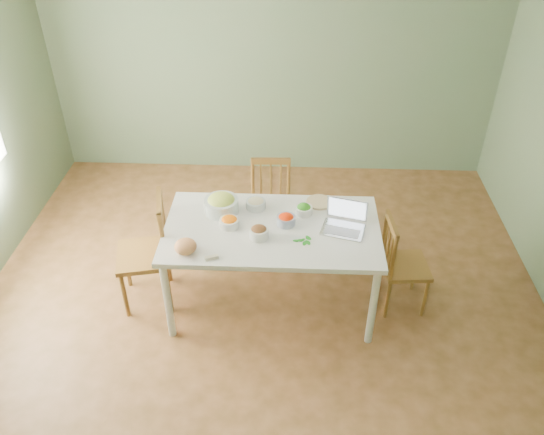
{
  "coord_description": "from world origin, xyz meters",
  "views": [
    {
      "loc": [
        0.25,
        -3.36,
        3.44
      ],
      "look_at": [
        0.09,
        0.15,
        0.91
      ],
      "focal_mm": 36.07,
      "sensor_mm": 36.0,
      "label": 1
    }
  ],
  "objects_px": {
    "chair_left": "(143,253)",
    "bowl_squash": "(221,204)",
    "dining_table": "(272,266)",
    "laptop": "(344,219)",
    "chair_far": "(270,209)",
    "bread_boule": "(185,246)",
    "chair_right": "(406,264)"
  },
  "relations": [
    {
      "from": "chair_far",
      "to": "laptop",
      "type": "distance_m",
      "value": 1.11
    },
    {
      "from": "dining_table",
      "to": "chair_left",
      "type": "bearing_deg",
      "value": -179.93
    },
    {
      "from": "chair_right",
      "to": "laptop",
      "type": "height_order",
      "value": "laptop"
    },
    {
      "from": "chair_far",
      "to": "bread_boule",
      "type": "height_order",
      "value": "bread_boule"
    },
    {
      "from": "dining_table",
      "to": "laptop",
      "type": "bearing_deg",
      "value": -1.5
    },
    {
      "from": "dining_table",
      "to": "chair_far",
      "type": "xyz_separation_m",
      "value": [
        -0.05,
        0.78,
        0.05
      ]
    },
    {
      "from": "chair_left",
      "to": "laptop",
      "type": "bearing_deg",
      "value": 77.06
    },
    {
      "from": "dining_table",
      "to": "chair_right",
      "type": "xyz_separation_m",
      "value": [
        1.12,
        0.03,
        0.04
      ]
    },
    {
      "from": "bread_boule",
      "to": "laptop",
      "type": "xyz_separation_m",
      "value": [
        1.2,
        0.32,
        0.06
      ]
    },
    {
      "from": "chair_far",
      "to": "dining_table",
      "type": "bearing_deg",
      "value": -88.23
    },
    {
      "from": "chair_left",
      "to": "bowl_squash",
      "type": "height_order",
      "value": "chair_left"
    },
    {
      "from": "bowl_squash",
      "to": "laptop",
      "type": "bearing_deg",
      "value": -12.42
    },
    {
      "from": "chair_right",
      "to": "bowl_squash",
      "type": "distance_m",
      "value": 1.63
    },
    {
      "from": "chair_left",
      "to": "chair_right",
      "type": "height_order",
      "value": "chair_left"
    },
    {
      "from": "dining_table",
      "to": "chair_right",
      "type": "relative_size",
      "value": 1.96
    },
    {
      "from": "laptop",
      "to": "bread_boule",
      "type": "bearing_deg",
      "value": -149.81
    },
    {
      "from": "chair_far",
      "to": "chair_left",
      "type": "xyz_separation_m",
      "value": [
        -1.04,
        -0.78,
        0.06
      ]
    },
    {
      "from": "dining_table",
      "to": "bread_boule",
      "type": "height_order",
      "value": "bread_boule"
    },
    {
      "from": "chair_far",
      "to": "chair_left",
      "type": "distance_m",
      "value": 1.31
    },
    {
      "from": "dining_table",
      "to": "bread_boule",
      "type": "xyz_separation_m",
      "value": [
        -0.64,
        -0.34,
        0.46
      ]
    },
    {
      "from": "dining_table",
      "to": "chair_far",
      "type": "bearing_deg",
      "value": 93.58
    },
    {
      "from": "bowl_squash",
      "to": "chair_far",
      "type": "bearing_deg",
      "value": 56.67
    },
    {
      "from": "bowl_squash",
      "to": "laptop",
      "type": "xyz_separation_m",
      "value": [
        0.99,
        -0.22,
        0.03
      ]
    },
    {
      "from": "bread_boule",
      "to": "bowl_squash",
      "type": "relative_size",
      "value": 0.6
    },
    {
      "from": "dining_table",
      "to": "laptop",
      "type": "height_order",
      "value": "laptop"
    },
    {
      "from": "chair_right",
      "to": "dining_table",
      "type": "bearing_deg",
      "value": 86.57
    },
    {
      "from": "chair_right",
      "to": "bread_boule",
      "type": "distance_m",
      "value": 1.85
    },
    {
      "from": "dining_table",
      "to": "bread_boule",
      "type": "distance_m",
      "value": 0.86
    },
    {
      "from": "chair_left",
      "to": "bowl_squash",
      "type": "xyz_separation_m",
      "value": [
        0.66,
        0.21,
        0.38
      ]
    },
    {
      "from": "bread_boule",
      "to": "chair_right",
      "type": "bearing_deg",
      "value": 11.92
    },
    {
      "from": "dining_table",
      "to": "chair_far",
      "type": "distance_m",
      "value": 0.78
    },
    {
      "from": "dining_table",
      "to": "chair_left",
      "type": "xyz_separation_m",
      "value": [
        -1.09,
        -0.0,
        0.11
      ]
    }
  ]
}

